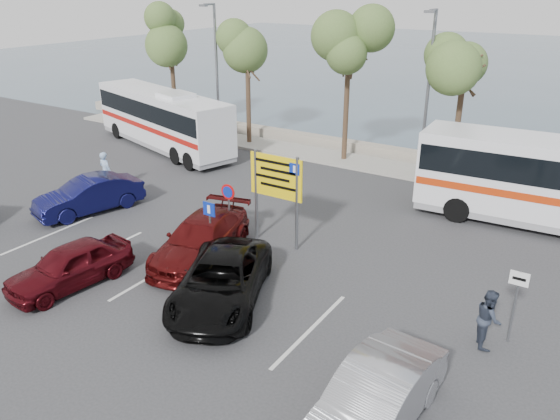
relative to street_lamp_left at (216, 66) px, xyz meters
The scene contains 23 objects.
ground 17.43m from the street_lamp_left, 53.51° to the right, with size 120.00×120.00×0.00m, color #333335.
kerb_strip 10.99m from the street_lamp_left, ahead, with size 44.00×2.40×0.15m, color #9C988D.
seawall 11.16m from the street_lamp_left, 13.93° to the left, with size 48.00×0.80×0.60m, color gray.
sea 47.77m from the street_lamp_left, 77.86° to the left, with size 140.00×140.00×0.00m, color #405767.
tree_far_left 4.38m from the street_lamp_left, behind, with size 3.20×3.20×7.60m.
tree_left 2.49m from the street_lamp_left, 13.51° to the left, with size 3.20×3.20×7.20m.
tree_mid 8.76m from the street_lamp_left, ahead, with size 3.20×3.20×8.00m.
tree_right 14.59m from the street_lamp_left, ahead, with size 3.20×3.20×7.40m.
street_lamp_left is the anchor object (origin of this frame).
street_lamp_right 13.00m from the street_lamp_left, ahead, with size 0.45×1.15×8.01m.
direction_sign 15.24m from the street_lamp_left, 43.17° to the right, with size 2.20×0.12×3.60m.
sign_no_stop 14.88m from the street_lamp_left, 49.83° to the right, with size 0.60×0.08×2.35m.
sign_parking 16.37m from the street_lamp_left, 52.40° to the right, with size 0.50×0.07×2.25m.
sign_taxi 23.38m from the street_lamp_left, 31.27° to the right, with size 0.50×0.07×2.20m.
lane_markings 17.62m from the street_lamp_left, 58.61° to the right, with size 12.02×4.20×0.01m, color silver, non-canonical shape.
coach_bus_left 4.57m from the street_lamp_left, 120.10° to the right, with size 11.67×5.58×3.57m.
car_blue 12.85m from the street_lamp_left, 78.48° to the right, with size 1.60×4.58×1.51m, color #0D0E3F.
car_maroon 16.34m from the street_lamp_left, 53.70° to the right, with size 2.12×5.20×1.51m, color #520D0E.
car_red 18.38m from the street_lamp_left, 67.06° to the right, with size 1.68×4.16×1.42m, color #4E0B11.
suv_black 19.22m from the street_lamp_left, 51.20° to the right, with size 2.45×5.31×1.47m, color black.
car_silver_b 25.01m from the street_lamp_left, 43.53° to the right, with size 1.62×4.65×1.53m, color #96979C.
pedestrian_near 10.52m from the street_lamp_left, 84.18° to the right, with size 0.69×0.46×1.90m, color #99B8DF.
pedestrian_far 23.30m from the street_lamp_left, 32.99° to the right, with size 0.83×0.64×1.70m, color #2D3444.
Camera 1 is at (11.25, -12.56, 9.25)m, focal length 35.00 mm.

